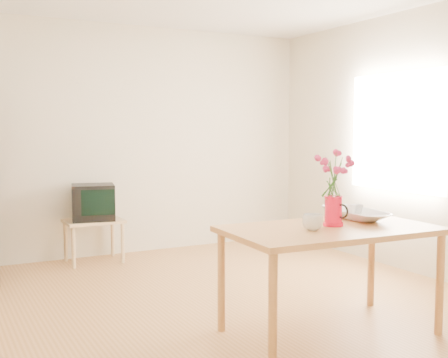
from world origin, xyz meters
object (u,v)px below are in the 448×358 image
pitcher (333,212)px  table (330,238)px  mug (313,222)px  bowl (356,191)px  television (93,202)px

pitcher → table: bearing=-157.2°
mug → bowl: 0.65m
television → pitcher: bearing=-59.1°
bowl → mug: bearing=-157.0°
bowl → television: bowl is taller
bowl → television: bearing=116.2°
table → mug: 0.23m
pitcher → television: 3.00m
pitcher → mug: size_ratio=1.56×
mug → bowl: (0.58, 0.25, 0.15)m
mug → television: mug is taller
mug → television: 3.00m
table → television: television is taller
pitcher → bowl: bearing=13.0°
table → pitcher: 0.19m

